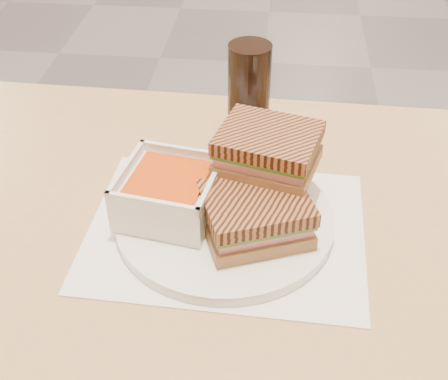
# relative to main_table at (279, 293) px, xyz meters

# --- Properties ---
(main_table) EXTENTS (1.22, 0.73, 0.75)m
(main_table) POSITION_rel_main_table_xyz_m (0.00, 0.00, 0.00)
(main_table) COLOR tan
(main_table) RESTS_ON ground
(tray_liner) EXTENTS (0.37, 0.29, 0.00)m
(tray_liner) POSITION_rel_main_table_xyz_m (-0.08, 0.00, 0.11)
(tray_liner) COLOR white
(tray_liner) RESTS_ON main_table
(plate) EXTENTS (0.29, 0.29, 0.02)m
(plate) POSITION_rel_main_table_xyz_m (-0.08, 0.01, 0.12)
(plate) COLOR white
(plate) RESTS_ON tray_liner
(soup_bowl) EXTENTS (0.14, 0.14, 0.06)m
(soup_bowl) POSITION_rel_main_table_xyz_m (-0.15, 0.01, 0.16)
(soup_bowl) COLOR white
(soup_bowl) RESTS_ON plate
(panini_lower) EXTENTS (0.16, 0.14, 0.06)m
(panini_lower) POSITION_rel_main_table_xyz_m (-0.04, -0.02, 0.16)
(panini_lower) COLOR #9D7043
(panini_lower) RESTS_ON plate
(panini_upper) EXTENTS (0.15, 0.13, 0.06)m
(panini_upper) POSITION_rel_main_table_xyz_m (-0.03, 0.05, 0.21)
(panini_upper) COLOR #9D7043
(panini_upper) RESTS_ON panini_lower
(cola_glass) EXTENTS (0.07, 0.07, 0.14)m
(cola_glass) POSITION_rel_main_table_xyz_m (-0.06, 0.25, 0.19)
(cola_glass) COLOR black
(cola_glass) RESTS_ON main_table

